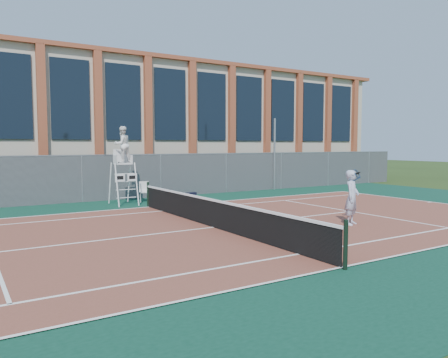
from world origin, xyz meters
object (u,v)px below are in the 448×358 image
umpire_chair (122,147)px  plastic_chair (144,190)px  steel_pole (274,154)px  tennis_player (352,197)px

umpire_chair → plastic_chair: bearing=18.1°
steel_pole → umpire_chair: 10.16m
steel_pole → tennis_player: (-5.22, -10.74, -1.19)m
umpire_chair → plastic_chair: size_ratio=3.74×
tennis_player → umpire_chair: bearing=117.8°
steel_pole → umpire_chair: bearing=-170.6°
steel_pole → umpire_chair: size_ratio=1.20×
umpire_chair → tennis_player: size_ratio=1.95×
umpire_chair → tennis_player: (4.79, -9.08, -1.66)m
umpire_chair → plastic_chair: 2.38m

